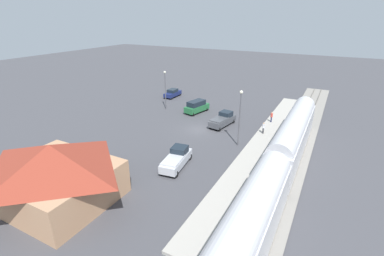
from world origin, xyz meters
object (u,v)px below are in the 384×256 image
pedestrian_on_platform (272,116)px  pedestrian_waiting_far (263,127)px  sedan_navy (173,93)px  light_pole_lot_center (165,85)px  pickup_silver (177,159)px  light_pole_near_platform (240,112)px  pickup_charcoal (223,120)px  passenger_train (275,171)px  suv_green (197,106)px  station_building (54,172)px

pedestrian_on_platform → pedestrian_waiting_far: 5.30m
sedan_navy → light_pole_lot_center: (-3.30, 7.78, 3.69)m
pedestrian_on_platform → sedan_navy: bearing=-15.2°
pedestrian_on_platform → pickup_silver: (6.50, 19.06, -0.25)m
light_pole_near_platform → pickup_charcoal: bearing=-51.8°
passenger_train → pedestrian_on_platform: size_ratio=23.15×
suv_green → pedestrian_on_platform: bearing=-177.4°
pickup_silver → light_pole_near_platform: (-4.42, -8.82, 3.79)m
pickup_charcoal → light_pole_near_platform: light_pole_near_platform is taller
pickup_charcoal → station_building: bearing=75.3°
pickup_charcoal → pickup_silver: same height
pedestrian_waiting_far → pickup_charcoal: 6.75m
pickup_charcoal → passenger_train: bearing=126.8°
light_pole_lot_center → light_pole_near_platform: bearing=153.4°
passenger_train → pickup_silver: (11.22, -0.59, -1.83)m
station_building → pickup_charcoal: station_building is taller
pickup_charcoal → pickup_silver: 14.61m
suv_green → light_pole_near_platform: bearing=139.3°
passenger_train → pedestrian_waiting_far: bearing=-72.0°
suv_green → light_pole_lot_center: (5.89, 1.09, 3.42)m
sedan_navy → light_pole_lot_center: size_ratio=0.63×
pedestrian_on_platform → light_pole_lot_center: bearing=5.1°
sedan_navy → pickup_silver: size_ratio=0.80×
suv_green → pickup_charcoal: suv_green is taller
pedestrian_waiting_far → sedan_navy: (22.49, -11.38, -0.40)m
passenger_train → light_pole_near_platform: bearing=-54.1°
pedestrian_waiting_far → station_building: bearing=61.4°
station_building → pedestrian_on_platform: size_ratio=6.46×
passenger_train → suv_green: bearing=-46.6°
sedan_navy → suv_green: bearing=143.9°
pedestrian_on_platform → pickup_silver: bearing=71.2°
suv_green → sedan_navy: suv_green is taller
passenger_train → light_pole_lot_center: (23.87, -17.94, 1.71)m
station_building → pickup_charcoal: 26.18m
passenger_train → suv_green: (17.98, -19.04, -1.71)m
passenger_train → sedan_navy: bearing=-43.4°
pedestrian_waiting_far → suv_green: 14.11m
passenger_train → suv_green: passenger_train is taller
passenger_train → light_pole_near_platform: light_pole_near_platform is taller
pedestrian_on_platform → sedan_navy: (22.44, -6.08, -0.40)m
pedestrian_on_platform → suv_green: (13.26, 0.61, -0.13)m
station_building → light_pole_near_platform: size_ratio=1.44×
pedestrian_on_platform → pickup_charcoal: (6.65, 4.45, -0.25)m
pedestrian_on_platform → light_pole_lot_center: (19.15, 1.70, 3.28)m
light_pole_near_platform → passenger_train: bearing=125.9°
pedestrian_on_platform → light_pole_near_platform: light_pole_near_platform is taller
sedan_navy → pedestrian_on_platform: bearing=164.8°
pickup_silver → pedestrian_on_platform: bearing=-108.8°
pickup_charcoal → light_pole_lot_center: 13.28m
pedestrian_waiting_far → pickup_silver: 15.24m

